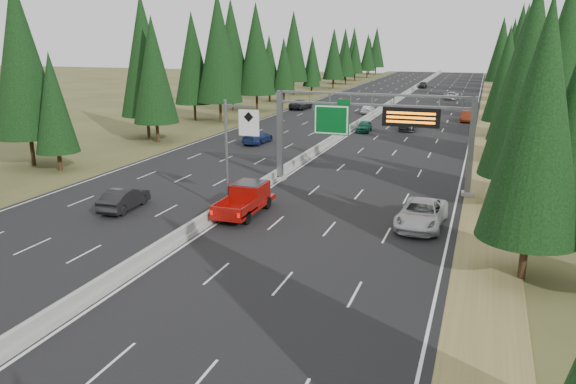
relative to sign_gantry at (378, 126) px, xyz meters
The scene contains 19 objects.
road 46.29m from the sign_gantry, 101.18° to the left, with size 32.00×260.00×0.08m, color black.
shoulder_right 46.28m from the sign_gantry, 78.86° to the left, with size 3.60×260.00×0.06m, color olive.
shoulder_left 52.70m from the sign_gantry, 120.63° to the left, with size 3.60×260.00×0.06m, color #414420.
median_barrier 46.25m from the sign_gantry, 101.18° to the left, with size 0.70×260.00×0.85m.
sign_gantry is the anchor object (origin of this frame).
hov_sign_pole 12.96m from the sign_gantry, 130.04° to the right, with size 2.80×0.50×8.00m.
tree_row_right 39.65m from the sign_gantry, 70.52° to the left, with size 11.72×242.17×18.80m.
tree_row_left 46.13m from the sign_gantry, 132.96° to the left, with size 11.04×241.13×18.87m.
silver_minivan 10.90m from the sign_gantry, 62.05° to the right, with size 2.85×6.18×1.72m, color silver.
red_pickup 12.95m from the sign_gantry, 127.05° to the right, with size 2.30×6.43×2.09m.
car_ahead_green 29.96m from the sign_gantry, 103.83° to the left, with size 1.72×4.29×1.46m, color #13553B.
car_ahead_dkred 43.75m from the sign_gantry, 82.63° to the left, with size 1.68×4.80×1.58m, color #631F0E.
car_ahead_dkgrey 32.56m from the sign_gantry, 93.08° to the left, with size 2.21×5.44×1.58m, color black.
car_ahead_white 75.96m from the sign_gantry, 89.03° to the left, with size 2.40×5.20×1.45m, color silver.
car_ahead_far 102.75m from the sign_gantry, 94.14° to the left, with size 1.88×4.66×1.59m, color black.
car_onc_near 20.69m from the sign_gantry, 143.21° to the right, with size 1.69×4.85×1.60m, color black.
car_onc_blue 23.85m from the sign_gantry, 137.30° to the left, with size 2.13×5.25×1.52m, color navy.
car_onc_white 49.01m from the sign_gantry, 102.32° to the left, with size 1.82×4.52×1.54m, color silver.
car_onc_far 54.93m from the sign_gantry, 114.66° to the left, with size 2.72×5.91×1.64m, color black.
Camera 1 is at (16.98, -10.29, 12.13)m, focal length 35.00 mm.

